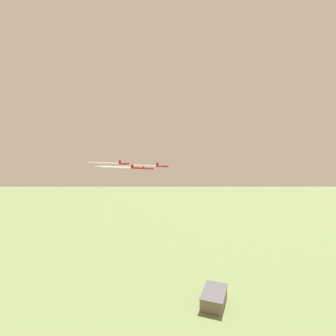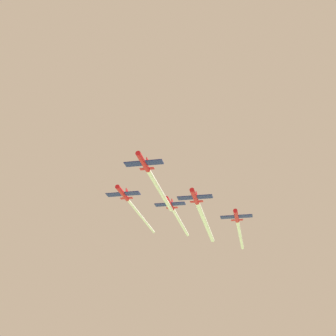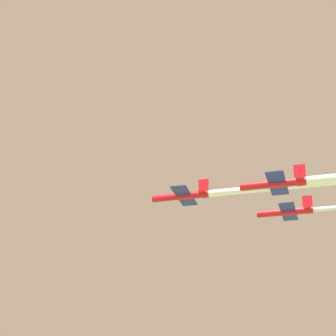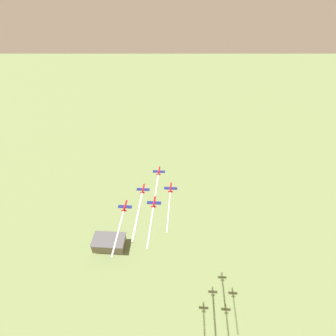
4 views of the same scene
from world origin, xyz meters
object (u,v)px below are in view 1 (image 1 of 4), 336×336
(jet_1, at_px, (147,169))
(jet_0, at_px, (162,166))
(hangar, at_px, (214,297))
(jet_2, at_px, (137,168))
(jet_4, at_px, (124,164))
(jet_3, at_px, (135,168))

(jet_1, bearing_deg, jet_0, 59.53)
(jet_0, height_order, jet_1, jet_0)
(hangar, height_order, jet_0, jet_0)
(jet_2, distance_m, jet_4, 20.36)
(jet_4, bearing_deg, jet_0, 90.00)
(jet_0, distance_m, jet_3, 40.70)
(jet_2, distance_m, jet_3, 35.53)
(jet_4, bearing_deg, hangar, 135.41)
(jet_2, bearing_deg, hangar, 147.54)
(jet_0, height_order, jet_3, jet_0)
(hangar, xyz_separation_m, jet_2, (-78.52, 50.54, 144.53))
(hangar, height_order, jet_3, jet_3)
(jet_0, bearing_deg, jet_4, -90.00)
(jet_1, bearing_deg, hangar, 139.30)
(jet_1, xyz_separation_m, jet_4, (-10.17, 17.50, 4.63))
(jet_0, bearing_deg, jet_3, -120.47)
(jet_0, relative_size, jet_1, 1.00)
(jet_0, relative_size, jet_2, 1.00)
(jet_4, bearing_deg, jet_2, 59.53)
(jet_1, xyz_separation_m, jet_3, (10.36, 17.39, -0.70))
(jet_1, relative_size, jet_2, 1.00)
(jet_0, bearing_deg, hangar, 154.51)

